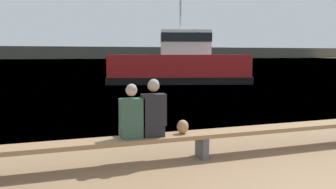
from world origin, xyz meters
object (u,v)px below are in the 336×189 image
(person_right, at_px, (153,112))
(bench_main, at_px, (202,136))
(shopping_bag, at_px, (183,127))
(tugboat_red, at_px, (179,66))
(person_left, at_px, (131,116))

(person_right, bearing_deg, bench_main, -0.71)
(bench_main, bearing_deg, person_right, 179.29)
(bench_main, bearing_deg, shopping_bag, 177.75)
(person_right, relative_size, tugboat_red, 0.10)
(bench_main, relative_size, tugboat_red, 0.82)
(shopping_bag, bearing_deg, tugboat_red, 70.22)
(bench_main, distance_m, tugboat_red, 16.17)
(bench_main, bearing_deg, tugboat_red, 71.52)
(tugboat_red, bearing_deg, person_right, 173.34)
(shopping_bag, height_order, tugboat_red, tugboat_red)
(bench_main, height_order, person_left, person_left)
(person_right, relative_size, shopping_bag, 4.00)
(person_left, relative_size, tugboat_red, 0.10)
(person_left, bearing_deg, bench_main, -0.63)
(tugboat_red, bearing_deg, person_left, 172.07)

